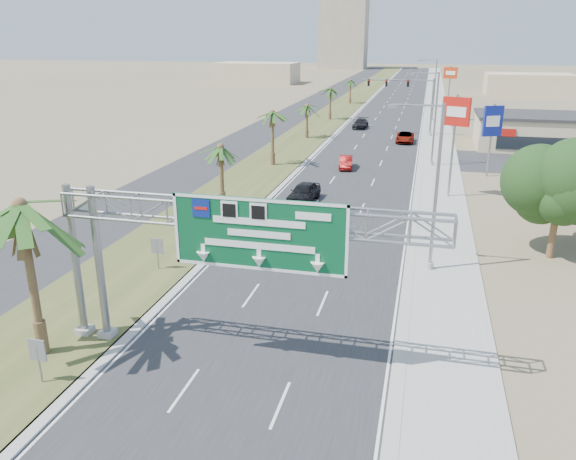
% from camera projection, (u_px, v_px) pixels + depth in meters
% --- Properties ---
extents(road, '(12.00, 300.00, 0.02)m').
position_uv_depth(road, '(395.00, 105.00, 116.67)').
color(road, '#28282B').
rests_on(road, ground).
extents(sidewalk_right, '(4.00, 300.00, 0.10)m').
position_uv_depth(sidewalk_right, '(437.00, 106.00, 114.74)').
color(sidewalk_right, '#9E9B93').
rests_on(sidewalk_right, ground).
extents(median_grass, '(7.00, 300.00, 0.12)m').
position_uv_depth(median_grass, '(347.00, 103.00, 118.90)').
color(median_grass, '#3E4D22').
rests_on(median_grass, ground).
extents(opposing_road, '(8.00, 300.00, 0.02)m').
position_uv_depth(opposing_road, '(315.00, 103.00, 120.50)').
color(opposing_road, '#28282B').
rests_on(opposing_road, ground).
extents(sign_gantry, '(16.75, 1.24, 7.50)m').
position_uv_depth(sign_gantry, '(226.00, 227.00, 23.07)').
color(sign_gantry, gray).
rests_on(sign_gantry, ground).
extents(palm_near, '(5.70, 5.70, 8.35)m').
position_uv_depth(palm_near, '(20.00, 206.00, 22.85)').
color(palm_near, brown).
rests_on(palm_near, ground).
extents(palm_row_b, '(3.99, 3.99, 5.95)m').
position_uv_depth(palm_row_b, '(220.00, 148.00, 45.61)').
color(palm_row_b, brown).
rests_on(palm_row_b, ground).
extents(palm_row_c, '(3.99, 3.99, 6.75)m').
position_uv_depth(palm_row_c, '(272.00, 114.00, 60.05)').
color(palm_row_c, brown).
rests_on(palm_row_c, ground).
extents(palm_row_d, '(3.99, 3.99, 5.45)m').
position_uv_depth(palm_row_d, '(307.00, 106.00, 76.98)').
color(palm_row_d, brown).
rests_on(palm_row_d, ground).
extents(palm_row_e, '(3.99, 3.99, 6.15)m').
position_uv_depth(palm_row_e, '(330.00, 89.00, 94.20)').
color(palm_row_e, brown).
rests_on(palm_row_e, ground).
extents(palm_row_f, '(3.99, 3.99, 5.75)m').
position_uv_depth(palm_row_f, '(351.00, 81.00, 117.28)').
color(palm_row_f, brown).
rests_on(palm_row_f, ground).
extents(streetlight_near, '(3.27, 0.44, 10.00)m').
position_uv_depth(streetlight_near, '(432.00, 196.00, 32.71)').
color(streetlight_near, gray).
rests_on(streetlight_near, ground).
extents(streetlight_mid, '(3.27, 0.44, 10.00)m').
position_uv_depth(streetlight_mid, '(433.00, 123.00, 60.25)').
color(streetlight_mid, gray).
rests_on(streetlight_mid, ground).
extents(streetlight_far, '(3.27, 0.44, 10.00)m').
position_uv_depth(streetlight_far, '(433.00, 92.00, 93.30)').
color(streetlight_far, gray).
rests_on(streetlight_far, ground).
extents(signal_mast, '(10.28, 0.71, 8.00)m').
position_uv_depth(signal_mast, '(418.00, 101.00, 79.01)').
color(signal_mast, gray).
rests_on(signal_mast, ground).
extents(store_building, '(18.00, 10.00, 4.00)m').
position_uv_depth(store_building, '(551.00, 133.00, 70.66)').
color(store_building, tan).
rests_on(store_building, ground).
extents(oak_near, '(4.50, 4.50, 6.80)m').
position_uv_depth(oak_near, '(560.00, 189.00, 34.70)').
color(oak_near, brown).
rests_on(oak_near, ground).
extents(median_signback_a, '(0.75, 0.08, 2.08)m').
position_uv_depth(median_signback_a, '(38.00, 353.00, 22.49)').
color(median_signback_a, gray).
rests_on(median_signback_a, ground).
extents(median_signback_b, '(0.75, 0.08, 2.08)m').
position_uv_depth(median_signback_b, '(157.00, 248.00, 33.66)').
color(median_signback_b, gray).
rests_on(median_signback_b, ground).
extents(tower_distant, '(20.00, 16.00, 35.00)m').
position_uv_depth(tower_distant, '(344.00, 27.00, 246.69)').
color(tower_distant, tan).
rests_on(tower_distant, ground).
extents(building_distant_left, '(24.00, 14.00, 6.00)m').
position_uv_depth(building_distant_left, '(257.00, 73.00, 171.74)').
color(building_distant_left, tan).
rests_on(building_distant_left, ground).
extents(building_distant_right, '(20.00, 12.00, 5.00)m').
position_uv_depth(building_distant_right, '(528.00, 84.00, 136.63)').
color(building_distant_right, tan).
rests_on(building_distant_right, ground).
extents(car_left_lane, '(2.52, 4.94, 1.61)m').
position_uv_depth(car_left_lane, '(304.00, 192.00, 48.17)').
color(car_left_lane, black).
rests_on(car_left_lane, ground).
extents(car_mid_lane, '(1.93, 4.19, 1.33)m').
position_uv_depth(car_mid_lane, '(346.00, 162.00, 60.40)').
color(car_mid_lane, maroon).
rests_on(car_mid_lane, ground).
extents(car_right_lane, '(2.30, 4.95, 1.37)m').
position_uv_depth(car_right_lane, '(405.00, 137.00, 75.14)').
color(car_right_lane, gray).
rests_on(car_right_lane, ground).
extents(car_far, '(2.19, 4.92, 1.40)m').
position_uv_depth(car_far, '(361.00, 124.00, 86.90)').
color(car_far, black).
rests_on(car_far, ground).
extents(pole_sign_red_near, '(2.32, 1.24, 8.89)m').
position_uv_depth(pole_sign_red_near, '(456.00, 118.00, 47.50)').
color(pole_sign_red_near, gray).
rests_on(pole_sign_red_near, ground).
extents(pole_sign_blue, '(1.94, 1.11, 7.28)m').
position_uv_depth(pole_sign_blue, '(493.00, 124.00, 55.48)').
color(pole_sign_blue, gray).
rests_on(pole_sign_blue, ground).
extents(pole_sign_red_far, '(2.19, 0.94, 8.94)m').
position_uv_depth(pole_sign_red_far, '(450.00, 78.00, 92.20)').
color(pole_sign_red_far, gray).
rests_on(pole_sign_red_far, ground).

